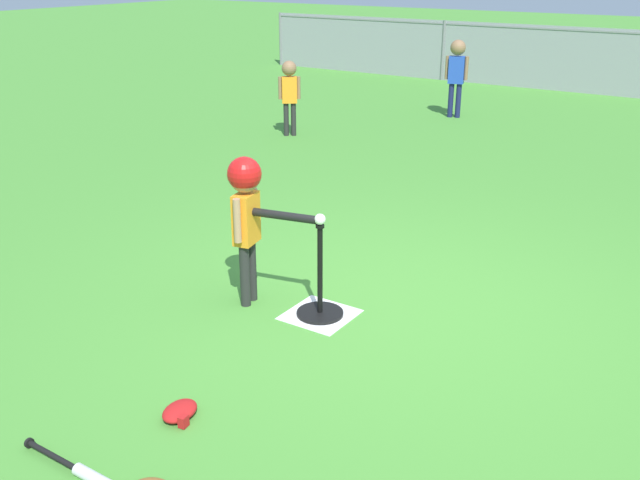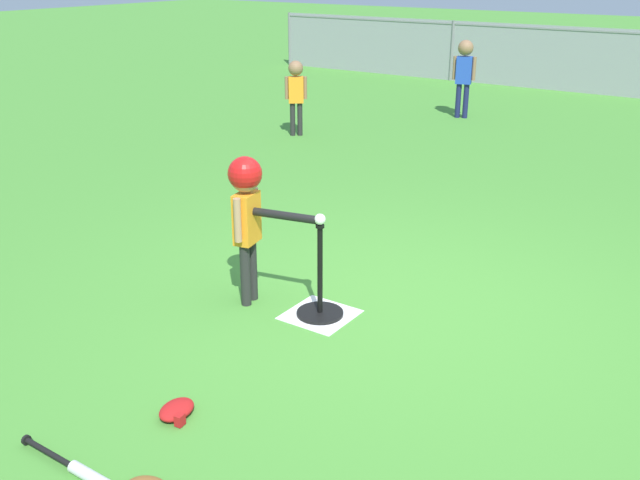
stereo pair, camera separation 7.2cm
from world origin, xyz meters
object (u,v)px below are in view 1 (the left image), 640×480
(fielder_near_left, at_px, (289,88))
(glove_by_plate, at_px, (180,411))
(batter_child, at_px, (247,201))
(fielder_deep_right, at_px, (457,68))
(batting_tee, at_px, (320,301))
(baseball_on_tee, at_px, (320,219))
(spare_bat_silver, at_px, (92,477))

(fielder_near_left, height_order, glove_by_plate, fielder_near_left)
(batter_child, bearing_deg, fielder_deep_right, 101.81)
(batting_tee, bearing_deg, batter_child, -168.30)
(batter_child, xyz_separation_m, glove_by_plate, (0.55, -1.28, -0.72))
(fielder_deep_right, bearing_deg, batter_child, -78.19)
(batting_tee, bearing_deg, baseball_on_tee, 180.00)
(fielder_deep_right, height_order, glove_by_plate, fielder_deep_right)
(glove_by_plate, bearing_deg, spare_bat_silver, -88.39)
(spare_bat_silver, distance_m, glove_by_plate, 0.60)
(batter_child, xyz_separation_m, spare_bat_silver, (0.56, -1.88, -0.72))
(batting_tee, relative_size, baseball_on_tee, 8.88)
(batting_tee, relative_size, batter_child, 0.62)
(baseball_on_tee, relative_size, glove_by_plate, 0.31)
(fielder_near_left, xyz_separation_m, spare_bat_silver, (3.35, -6.24, -0.62))
(batting_tee, xyz_separation_m, spare_bat_silver, (0.05, -1.99, -0.07))
(batting_tee, xyz_separation_m, batter_child, (-0.52, -0.11, 0.65))
(fielder_deep_right, bearing_deg, baseball_on_tee, -73.80)
(baseball_on_tee, bearing_deg, glove_by_plate, -88.76)
(batter_child, relative_size, spare_bat_silver, 1.47)
(fielder_near_left, distance_m, spare_bat_silver, 7.11)
(baseball_on_tee, height_order, batter_child, batter_child)
(batter_child, height_order, fielder_near_left, batter_child)
(batter_child, distance_m, fielder_deep_right, 6.89)
(fielder_near_left, bearing_deg, baseball_on_tee, -52.14)
(glove_by_plate, bearing_deg, fielder_near_left, 120.59)
(baseball_on_tee, distance_m, glove_by_plate, 1.54)
(fielder_near_left, height_order, spare_bat_silver, fielder_near_left)
(batter_child, bearing_deg, spare_bat_silver, -73.31)
(batting_tee, distance_m, fielder_deep_right, 6.94)
(batting_tee, relative_size, fielder_near_left, 0.65)
(batting_tee, xyz_separation_m, fielder_deep_right, (-1.93, 6.63, 0.64))
(fielder_near_left, relative_size, spare_bat_silver, 1.40)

